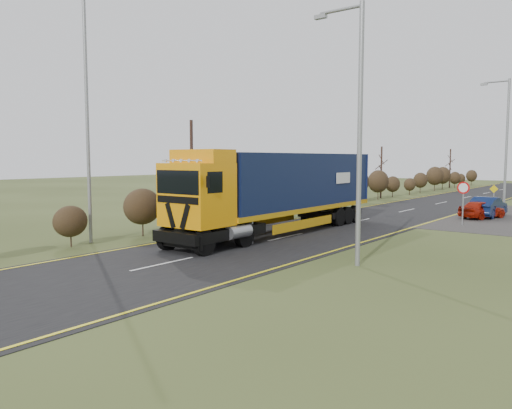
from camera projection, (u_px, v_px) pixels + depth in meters
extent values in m
plane|color=#36411C|center=(233.00, 249.00, 21.50)|extent=(160.00, 160.00, 0.00)
cube|color=black|center=(343.00, 225.00, 29.37)|extent=(8.00, 120.00, 0.02)
cube|color=#2F2C29|center=(502.00, 217.00, 33.26)|extent=(6.00, 18.00, 0.02)
cube|color=yellow|center=(291.00, 220.00, 31.62)|extent=(0.12, 116.00, 0.01)
cube|color=yellow|center=(404.00, 230.00, 27.11)|extent=(0.12, 116.00, 0.01)
cube|color=silver|center=(163.00, 264.00, 18.35)|extent=(0.12, 3.00, 0.01)
cube|color=silver|center=(286.00, 237.00, 24.64)|extent=(0.12, 3.00, 0.01)
cube|color=silver|center=(359.00, 221.00, 30.94)|extent=(0.12, 3.00, 0.01)
cube|color=silver|center=(407.00, 210.00, 37.23)|extent=(0.12, 3.00, 0.01)
cube|color=silver|center=(441.00, 203.00, 43.52)|extent=(0.12, 3.00, 0.01)
cube|color=silver|center=(467.00, 197.00, 49.82)|extent=(0.12, 3.00, 0.01)
cube|color=silver|center=(487.00, 193.00, 56.11)|extent=(0.12, 3.00, 0.01)
cube|color=silver|center=(503.00, 189.00, 62.41)|extent=(0.12, 3.00, 0.01)
ellipsoid|color=black|center=(70.00, 221.00, 21.92)|extent=(1.21, 1.57, 1.39)
ellipsoid|color=black|center=(142.00, 206.00, 25.02)|extent=(1.58, 2.06, 1.82)
ellipsoid|color=black|center=(199.00, 195.00, 28.13)|extent=(1.96, 2.55, 2.25)
ellipsoid|color=black|center=(243.00, 193.00, 31.32)|extent=(1.83, 2.38, 2.10)
ellipsoid|color=black|center=(280.00, 196.00, 34.46)|extent=(1.37, 1.78, 1.57)
ellipsoid|color=black|center=(309.00, 195.00, 37.68)|extent=(1.20, 1.56, 1.38)
ellipsoid|color=black|center=(337.00, 188.00, 40.72)|extent=(1.55, 2.02, 1.78)
ellipsoid|color=black|center=(357.00, 182.00, 43.93)|extent=(1.95, 2.53, 2.24)
ellipsoid|color=black|center=(378.00, 181.00, 46.97)|extent=(1.85, 2.41, 2.13)
ellipsoid|color=black|center=(393.00, 184.00, 50.29)|extent=(1.40, 1.81, 1.61)
ellipsoid|color=black|center=(410.00, 184.00, 53.30)|extent=(1.19, 1.55, 1.37)
ellipsoid|color=black|center=(420.00, 180.00, 56.59)|extent=(1.52, 1.97, 1.75)
ellipsoid|color=black|center=(435.00, 176.00, 59.51)|extent=(1.93, 2.51, 2.22)
ellipsoid|color=black|center=(443.00, 175.00, 62.86)|extent=(1.88, 2.44, 2.16)
ellipsoid|color=black|center=(455.00, 178.00, 65.84)|extent=(1.43, 1.85, 1.64)
ellipsoid|color=black|center=(461.00, 178.00, 69.23)|extent=(1.19, 1.55, 1.37)
ellipsoid|color=black|center=(472.00, 176.00, 72.11)|extent=(1.49, 1.93, 1.71)
cylinder|color=#311F18|center=(192.00, 174.00, 28.34)|extent=(0.18, 0.18, 6.05)
cylinder|color=#311F18|center=(381.00, 172.00, 48.84)|extent=(0.18, 0.18, 5.06)
cylinder|color=#311F18|center=(450.00, 168.00, 66.14)|extent=(0.18, 0.18, 5.15)
cube|color=black|center=(212.00, 231.00, 21.80)|extent=(2.48, 4.69, 0.46)
cube|color=orange|center=(197.00, 195.00, 20.92)|extent=(2.56, 2.26, 2.64)
cube|color=black|center=(179.00, 241.00, 20.25)|extent=(2.54, 0.15, 0.56)
cube|color=black|center=(170.00, 215.00, 20.37)|extent=(0.61, 0.03, 1.09)
cube|color=black|center=(185.00, 217.00, 19.85)|extent=(0.61, 0.03, 1.09)
cube|color=black|center=(178.00, 182.00, 20.01)|extent=(2.38, 0.08, 0.96)
cube|color=black|center=(177.00, 200.00, 20.05)|extent=(2.33, 0.05, 0.28)
cube|color=orange|center=(202.00, 156.00, 21.05)|extent=(2.55, 1.45, 0.57)
cylinder|color=silver|center=(182.00, 161.00, 20.11)|extent=(2.23, 0.08, 0.06)
cube|color=black|center=(158.00, 180.00, 21.07)|extent=(0.08, 0.12, 0.46)
cube|color=black|center=(208.00, 182.00, 19.30)|extent=(0.08, 0.12, 0.46)
cylinder|color=gray|center=(199.00, 227.00, 22.82)|extent=(0.58, 1.32, 0.57)
cylinder|color=gray|center=(238.00, 232.00, 21.40)|extent=(0.58, 1.32, 0.57)
cube|color=#CA900E|center=(295.00, 208.00, 26.93)|extent=(2.67, 12.80, 0.24)
cube|color=black|center=(295.00, 180.00, 26.79)|extent=(2.64, 12.39, 2.79)
cube|color=#0F173F|center=(349.00, 176.00, 31.67)|extent=(2.51, 0.09, 2.79)
cube|color=#0F173F|center=(218.00, 184.00, 21.91)|extent=(2.51, 0.09, 2.79)
cube|color=black|center=(330.00, 212.00, 30.02)|extent=(2.37, 3.67, 0.35)
cube|color=#CA900E|center=(266.00, 220.00, 26.95)|extent=(0.11, 5.58, 0.46)
cube|color=#CA900E|center=(304.00, 224.00, 25.44)|extent=(0.11, 5.58, 0.46)
cylinder|color=black|center=(168.00, 238.00, 21.19)|extent=(0.34, 1.06, 1.05)
cylinder|color=black|center=(204.00, 243.00, 19.89)|extent=(0.34, 1.06, 1.05)
cylinder|color=black|center=(209.00, 231.00, 23.18)|extent=(0.34, 1.06, 1.05)
cylinder|color=black|center=(244.00, 235.00, 21.88)|extent=(0.34, 1.06, 1.05)
cylinder|color=black|center=(307.00, 215.00, 29.96)|extent=(0.34, 1.06, 1.05)
cylinder|color=black|center=(339.00, 217.00, 28.66)|extent=(0.34, 1.06, 1.05)
cylinder|color=black|center=(316.00, 213.00, 30.76)|extent=(0.34, 1.06, 1.05)
cylinder|color=black|center=(347.00, 216.00, 29.46)|extent=(0.34, 1.06, 1.05)
cylinder|color=black|center=(324.00, 212.00, 31.55)|extent=(0.34, 1.06, 1.05)
cylinder|color=black|center=(355.00, 214.00, 30.26)|extent=(0.34, 1.06, 1.05)
imported|color=#9E1807|center=(482.00, 209.00, 32.30)|extent=(2.53, 3.79, 1.20)
imported|color=#0B1840|center=(488.00, 207.00, 33.11)|extent=(1.63, 4.17, 1.35)
cylinder|color=gray|center=(360.00, 136.00, 17.73)|extent=(0.18, 0.18, 9.35)
cylinder|color=gray|center=(341.00, 10.00, 17.82)|extent=(1.66, 0.12, 0.12)
cube|color=gray|center=(321.00, 17.00, 18.33)|extent=(0.47, 0.19, 0.15)
cylinder|color=gray|center=(507.00, 146.00, 36.37)|extent=(0.18, 0.18, 9.65)
cylinder|color=gray|center=(497.00, 82.00, 36.47)|extent=(1.72, 0.12, 0.12)
cube|color=gray|center=(484.00, 84.00, 37.00)|extent=(0.48, 0.19, 0.15)
cylinder|color=gray|center=(87.00, 118.00, 22.51)|extent=(0.16, 0.16, 11.43)
cylinder|color=gray|center=(463.00, 207.00, 29.03)|extent=(0.08, 0.08, 2.20)
cylinder|color=red|center=(463.00, 188.00, 28.91)|extent=(0.70, 0.04, 0.70)
cylinder|color=white|center=(463.00, 188.00, 28.89)|extent=(0.53, 0.02, 0.53)
cylinder|color=gray|center=(494.00, 198.00, 40.96)|extent=(0.08, 0.08, 1.31)
cube|color=#DCBC0C|center=(494.00, 189.00, 40.85)|extent=(0.66, 0.04, 0.66)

